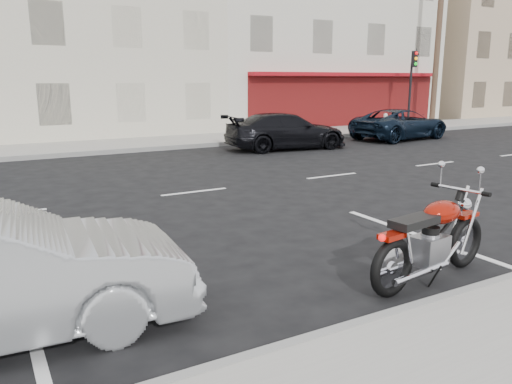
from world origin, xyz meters
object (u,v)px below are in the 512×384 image
traffic_light (412,79)px  suv_far (400,124)px  car_far (286,131)px  motorcycle (467,230)px  utility_pole (438,37)px  fire_hydrant (385,120)px

traffic_light → suv_far: size_ratio=0.81×
traffic_light → car_far: traffic_light is taller
car_far → suv_far: bearing=-81.6°
motorcycle → traffic_light: bearing=38.1°
utility_pole → traffic_light: 2.97m
motorcycle → car_far: car_far is taller
utility_pole → car_far: bearing=-163.3°
fire_hydrant → motorcycle: (-12.54, -14.74, 0.00)m
utility_pole → suv_far: size_ratio=1.92×
utility_pole → motorcycle: (-16.04, -14.84, -4.21)m
fire_hydrant → motorcycle: motorcycle is taller
motorcycle → suv_far: size_ratio=0.49×
fire_hydrant → suv_far: suv_far is taller
motorcycle → suv_far: bearing=40.1°
fire_hydrant → car_far: (-8.20, -3.41, 0.14)m
fire_hydrant → car_far: size_ratio=0.16×
motorcycle → suv_far: 15.51m
suv_far → car_far: 6.02m
traffic_light → car_far: bearing=-161.5°
suv_far → car_far: bearing=84.5°
utility_pole → traffic_light: size_ratio=2.37×
motorcycle → car_far: (4.34, 11.33, 0.14)m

